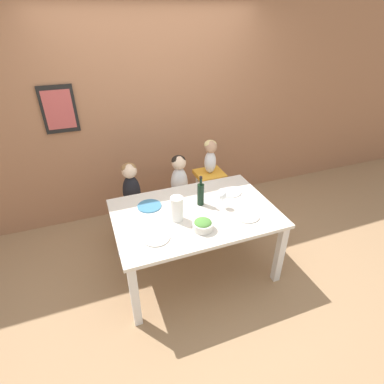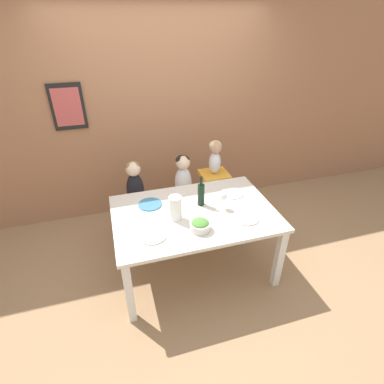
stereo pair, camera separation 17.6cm
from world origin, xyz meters
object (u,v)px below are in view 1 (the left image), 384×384
person_child_center (179,176)px  wine_glass_near (223,196)px  person_baby_right (210,154)px  dinner_plate_front_left (156,238)px  wine_bottle (201,194)px  dinner_plate_back_right (230,192)px  dinner_plate_front_right (247,216)px  chair_right_highchair (209,184)px  person_child_left (131,185)px  paper_towel_roll (177,209)px  dinner_plate_back_left (149,206)px  salad_bowl_large (203,225)px  chair_far_center (180,202)px  chair_far_left (134,211)px

person_child_center → wine_glass_near: (0.20, -0.75, 0.13)m
person_baby_right → dinner_plate_front_left: person_baby_right is taller
wine_bottle → dinner_plate_back_right: size_ratio=1.32×
dinner_plate_front_right → chair_right_highchair: bearing=87.5°
person_child_left → paper_towel_roll: (0.28, -0.79, 0.12)m
paper_towel_roll → dinner_plate_back_left: (-0.19, 0.30, -0.11)m
salad_bowl_large → dinner_plate_back_left: size_ratio=0.77×
paper_towel_roll → wine_bottle: bearing=28.4°
chair_far_center → dinner_plate_front_left: dinner_plate_front_left is taller
person_baby_right → salad_bowl_large: 1.15m
dinner_plate_back_left → chair_right_highchair: bearing=29.3°
chair_right_highchair → person_baby_right: person_baby_right is taller
chair_far_center → dinner_plate_front_left: 1.18m
dinner_plate_back_left → chair_far_left: bearing=100.8°
salad_bowl_large → dinner_plate_front_right: size_ratio=0.77×
person_child_center → salad_bowl_large: bearing=-96.6°
chair_far_center → wine_bottle: (0.02, -0.63, 0.48)m
person_child_left → wine_bottle: (0.59, -0.63, 0.12)m
chair_far_left → chair_right_highchair: (0.96, 0.00, 0.18)m
chair_right_highchair → person_baby_right: 0.41m
person_child_left → dinner_plate_back_left: person_child_left is taller
wine_bottle → paper_towel_roll: size_ratio=1.31×
wine_glass_near → dinner_plate_back_right: 0.32m
chair_right_highchair → paper_towel_roll: 1.08m
person_baby_right → dinner_plate_back_left: bearing=-150.6°
dinner_plate_back_right → salad_bowl_large: bearing=-137.0°
dinner_plate_back_right → dinner_plate_front_right: (-0.05, -0.45, 0.00)m
person_child_center → person_baby_right: person_baby_right is taller
person_baby_right → paper_towel_roll: (-0.68, -0.79, -0.10)m
chair_far_center → dinner_plate_front_right: bearing=-70.3°
wine_bottle → chair_far_left: bearing=133.0°
dinner_plate_front_left → dinner_plate_back_left: (0.06, 0.49, 0.00)m
dinner_plate_front_left → dinner_plate_back_right: 1.04m
dinner_plate_back_right → person_child_center: bearing=127.0°
chair_far_left → dinner_plate_front_right: (0.92, -0.98, 0.37)m
person_child_center → salad_bowl_large: 1.02m
wine_bottle → paper_towel_roll: bearing=-151.6°
person_child_center → paper_towel_roll: (-0.28, -0.79, 0.12)m
dinner_plate_back_left → dinner_plate_back_right: bearing=-2.6°
chair_right_highchair → dinner_plate_back_left: 1.02m
paper_towel_roll → person_child_left: bearing=109.8°
dinner_plate_front_left → dinner_plate_back_right: (0.94, 0.45, 0.00)m
chair_far_center → wine_glass_near: size_ratio=2.47×
person_child_left → dinner_plate_back_right: (0.97, -0.53, 0.00)m
person_baby_right → dinner_plate_front_right: (-0.04, -0.98, -0.22)m
person_baby_right → wine_glass_near: bearing=-104.5°
person_child_center → wine_bottle: bearing=-88.5°
chair_right_highchair → dinner_plate_back_left: dinner_plate_back_left is taller
person_child_center → dinner_plate_back_right: (0.40, -0.53, 0.00)m
chair_far_center → wine_glass_near: bearing=-75.2°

